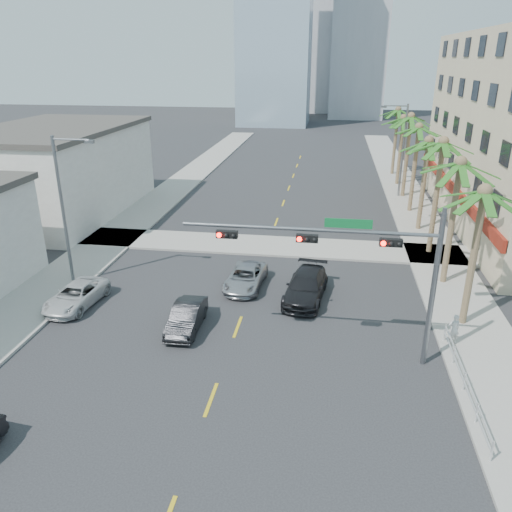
% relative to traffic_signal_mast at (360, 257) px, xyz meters
% --- Properties ---
extents(ground, '(260.00, 260.00, 0.00)m').
position_rel_traffic_signal_mast_xyz_m(ground, '(-5.78, -7.95, -5.06)').
color(ground, '#262628').
rests_on(ground, ground).
extents(sidewalk_right, '(4.00, 120.00, 0.15)m').
position_rel_traffic_signal_mast_xyz_m(sidewalk_right, '(6.22, 12.05, -4.99)').
color(sidewalk_right, gray).
rests_on(sidewalk_right, ground).
extents(sidewalk_left, '(4.00, 120.00, 0.15)m').
position_rel_traffic_signal_mast_xyz_m(sidewalk_left, '(-17.78, 12.05, -4.99)').
color(sidewalk_left, gray).
rests_on(sidewalk_left, ground).
extents(sidewalk_cross, '(80.00, 4.00, 0.15)m').
position_rel_traffic_signal_mast_xyz_m(sidewalk_cross, '(-5.78, 14.05, -4.99)').
color(sidewalk_cross, gray).
rests_on(sidewalk_cross, ground).
extents(building_left_far, '(11.00, 18.00, 7.20)m').
position_rel_traffic_signal_mast_xyz_m(building_left_far, '(-25.28, 20.05, -1.46)').
color(building_left_far, beige).
rests_on(building_left_far, ground).
extents(tower_far_center, '(16.00, 16.00, 42.00)m').
position_rel_traffic_signal_mast_xyz_m(tower_far_center, '(-8.78, 117.05, 15.94)').
color(tower_far_center, '#ADADB2').
rests_on(tower_far_center, ground).
extents(traffic_signal_mast, '(11.12, 0.54, 7.20)m').
position_rel_traffic_signal_mast_xyz_m(traffic_signal_mast, '(0.00, 0.00, 0.00)').
color(traffic_signal_mast, slate).
rests_on(traffic_signal_mast, ground).
extents(palm_tree_0, '(4.80, 4.80, 7.80)m').
position_rel_traffic_signal_mast_xyz_m(palm_tree_0, '(5.82, 4.05, 2.02)').
color(palm_tree_0, brown).
rests_on(palm_tree_0, ground).
extents(palm_tree_1, '(4.80, 4.80, 8.16)m').
position_rel_traffic_signal_mast_xyz_m(palm_tree_1, '(5.82, 9.25, 2.37)').
color(palm_tree_1, brown).
rests_on(palm_tree_1, ground).
extents(palm_tree_2, '(4.80, 4.80, 8.52)m').
position_rel_traffic_signal_mast_xyz_m(palm_tree_2, '(5.82, 14.45, 2.72)').
color(palm_tree_2, brown).
rests_on(palm_tree_2, ground).
extents(palm_tree_3, '(4.80, 4.80, 7.80)m').
position_rel_traffic_signal_mast_xyz_m(palm_tree_3, '(5.82, 19.65, 2.02)').
color(palm_tree_3, brown).
rests_on(palm_tree_3, ground).
extents(palm_tree_4, '(4.80, 4.80, 8.16)m').
position_rel_traffic_signal_mast_xyz_m(palm_tree_4, '(5.82, 24.85, 2.37)').
color(palm_tree_4, brown).
rests_on(palm_tree_4, ground).
extents(palm_tree_5, '(4.80, 4.80, 8.52)m').
position_rel_traffic_signal_mast_xyz_m(palm_tree_5, '(5.82, 30.05, 2.72)').
color(palm_tree_5, brown).
rests_on(palm_tree_5, ground).
extents(palm_tree_6, '(4.80, 4.80, 7.80)m').
position_rel_traffic_signal_mast_xyz_m(palm_tree_6, '(5.82, 35.25, 2.02)').
color(palm_tree_6, brown).
rests_on(palm_tree_6, ground).
extents(palm_tree_7, '(4.80, 4.80, 8.16)m').
position_rel_traffic_signal_mast_xyz_m(palm_tree_7, '(5.82, 40.45, 2.37)').
color(palm_tree_7, brown).
rests_on(palm_tree_7, ground).
extents(streetlight_left, '(2.55, 0.25, 9.00)m').
position_rel_traffic_signal_mast_xyz_m(streetlight_left, '(-16.78, 6.05, -0.00)').
color(streetlight_left, slate).
rests_on(streetlight_left, ground).
extents(streetlight_right, '(2.55, 0.25, 9.00)m').
position_rel_traffic_signal_mast_xyz_m(streetlight_right, '(5.21, 30.05, -0.00)').
color(streetlight_right, slate).
rests_on(streetlight_right, ground).
extents(guardrail, '(0.08, 8.08, 1.00)m').
position_rel_traffic_signal_mast_xyz_m(guardrail, '(4.52, -1.95, -4.39)').
color(guardrail, silver).
rests_on(guardrail, ground).
extents(car_parked_far, '(2.52, 4.70, 1.26)m').
position_rel_traffic_signal_mast_xyz_m(car_parked_far, '(-15.18, 3.05, -4.43)').
color(car_parked_far, silver).
rests_on(car_parked_far, ground).
extents(car_lane_left, '(1.48, 4.03, 1.32)m').
position_rel_traffic_signal_mast_xyz_m(car_lane_left, '(-8.35, 1.50, -4.40)').
color(car_lane_left, black).
rests_on(car_lane_left, ground).
extents(car_lane_center, '(2.36, 4.63, 1.25)m').
position_rel_traffic_signal_mast_xyz_m(car_lane_center, '(-6.21, 6.93, -4.44)').
color(car_lane_center, '#ABABAF').
rests_on(car_lane_center, ground).
extents(car_lane_right, '(2.69, 5.40, 1.51)m').
position_rel_traffic_signal_mast_xyz_m(car_lane_right, '(-2.49, 5.91, -4.31)').
color(car_lane_right, black).
rests_on(car_lane_right, ground).
extents(pedestrian, '(0.64, 0.51, 1.55)m').
position_rel_traffic_signal_mast_xyz_m(pedestrian, '(4.83, 1.81, -4.14)').
color(pedestrian, silver).
rests_on(pedestrian, sidewalk_right).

